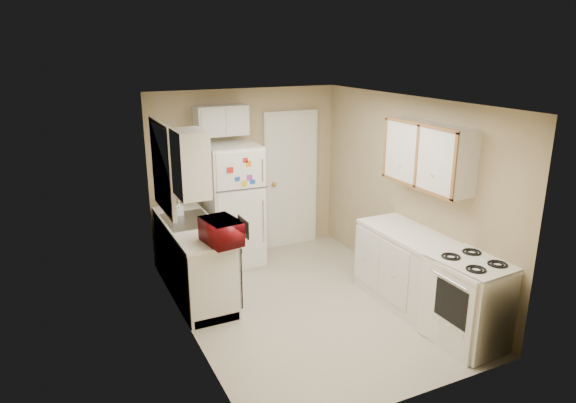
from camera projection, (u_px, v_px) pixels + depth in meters
name	position (u px, v px, depth m)	size (l,w,h in m)	color
floor	(306.00, 304.00, 6.13)	(3.80, 3.80, 0.00)	beige
ceiling	(308.00, 101.00, 5.43)	(3.80, 3.80, 0.00)	white
wall_left	(185.00, 227.00, 5.20)	(3.80, 3.80, 0.00)	tan
wall_right	(407.00, 194.00, 6.36)	(3.80, 3.80, 0.00)	tan
wall_back	(246.00, 173.00, 7.42)	(2.80, 2.80, 0.00)	tan
wall_front	(416.00, 274.00, 4.14)	(2.80, 2.80, 0.00)	tan
left_counter	(194.00, 258.00, 6.32)	(0.60, 1.80, 0.90)	silver
dishwasher	(232.00, 270.00, 5.91)	(0.03, 0.58, 0.72)	black
sink	(189.00, 223.00, 6.33)	(0.54, 0.74, 0.16)	gray
microwave	(222.00, 230.00, 5.54)	(0.27, 0.49, 0.33)	maroon
soap_bottle	(179.00, 208.00, 6.46)	(0.09, 0.09, 0.20)	white
window_blinds	(163.00, 167.00, 6.01)	(0.10, 0.98, 1.08)	silver
upper_cabinet_left	(190.00, 164.00, 5.28)	(0.30, 0.45, 0.70)	silver
refrigerator	(234.00, 206.00, 7.05)	(0.70, 0.68, 1.70)	white
cabinet_over_fridge	(221.00, 120.00, 6.89)	(0.70, 0.30, 0.40)	silver
interior_door	(291.00, 180.00, 7.72)	(0.86, 0.06, 2.08)	white
right_counter	(426.00, 279.00, 5.76)	(0.60, 2.00, 0.90)	silver
stove	(469.00, 302.00, 5.23)	(0.62, 0.76, 0.93)	white
upper_cabinet_right	(428.00, 155.00, 5.69)	(0.30, 1.20, 0.70)	silver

